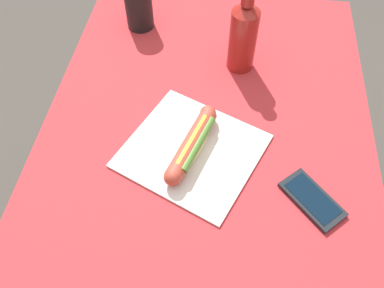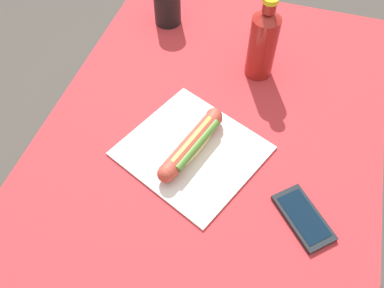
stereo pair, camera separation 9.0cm
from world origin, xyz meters
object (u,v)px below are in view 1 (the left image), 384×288
object	(u,v)px
hot_dog	(192,144)
drinking_cup	(139,8)
cell_phone	(312,199)
soda_bottle	(243,36)

from	to	relation	value
hot_dog	drinking_cup	bearing A→B (deg)	-154.54
cell_phone	drinking_cup	bearing A→B (deg)	-138.26
soda_bottle	drinking_cup	bearing A→B (deg)	-114.29
cell_phone	drinking_cup	xyz separation A→B (m)	(-0.54, -0.48, 0.05)
cell_phone	soda_bottle	size ratio (longest dim) A/B	0.65
hot_dog	drinking_cup	xyz separation A→B (m)	(-0.44, -0.21, 0.03)
cell_phone	soda_bottle	distance (m)	0.45
hot_dog	soda_bottle	distance (m)	0.33
cell_phone	soda_bottle	world-z (taller)	soda_bottle
soda_bottle	drinking_cup	xyz separation A→B (m)	(-0.14, -0.31, -0.04)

